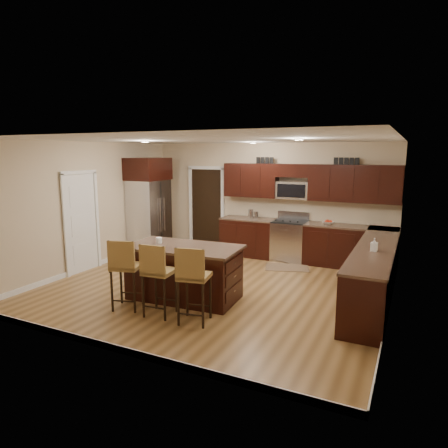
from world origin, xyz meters
The scene contains 23 objects.
floor centered at (0.00, 0.00, 0.00)m, with size 6.00×6.00×0.00m, color olive.
ceiling centered at (0.00, 0.00, 2.70)m, with size 6.00×6.00×0.00m, color silver.
wall_back centered at (0.00, 2.75, 1.35)m, with size 6.00×6.00×0.00m, color #C5B08E.
wall_left centered at (-3.00, 0.00, 1.35)m, with size 5.50×5.50×0.00m, color #C5B08E.
wall_right centered at (3.00, 0.00, 1.35)m, with size 5.50×5.50×0.00m, color #C5B08E.
base_cabinets centered at (1.90, 1.45, 0.46)m, with size 4.02×3.96×0.92m.
upper_cabinets centered at (1.04, 2.58, 1.84)m, with size 4.00×0.33×0.80m.
range centered at (0.68, 2.45, 0.47)m, with size 0.76×0.64×1.11m.
microwave centered at (0.68, 2.60, 1.62)m, with size 0.76×0.31×0.40m, color silver.
doorway centered at (-1.65, 2.73, 1.03)m, with size 0.85×0.03×2.06m, color black.
pantry_door centered at (-2.98, -0.30, 1.02)m, with size 0.03×0.80×2.04m, color white.
letter_decor centered at (0.90, 2.58, 2.29)m, with size 2.20×0.03×0.15m, color black, non-canonical shape.
island centered at (-0.23, -0.73, 0.43)m, with size 1.98×1.13×0.92m.
stool_left centered at (-0.80, -1.58, 0.72)m, with size 0.54×0.54×1.15m.
stool_mid centered at (-0.18, -1.58, 0.71)m, with size 0.46×0.46×1.14m.
stool_right centered at (0.44, -1.58, 0.72)m, with size 0.51×0.51×1.16m.
refrigerator centered at (-2.62, 1.56, 1.21)m, with size 0.79×0.97×2.35m.
floor_mat centered at (0.82, 1.81, 0.01)m, with size 0.93×0.62×0.01m, color brown.
fruit_bowl centered at (1.54, 2.45, 0.95)m, with size 0.25×0.25×0.06m, color silver.
soap_bottle centered at (2.70, 0.29, 1.03)m, with size 0.10×0.10×0.21m, color #B2B2B2.
canister_tall centered at (-0.30, 2.45, 1.03)m, with size 0.12×0.12×0.22m, color silver.
canister_short centered at (-0.16, 2.45, 1.01)m, with size 0.11×0.11×0.17m, color silver.
island_jar centered at (-0.73, -0.73, 0.97)m, with size 0.10×0.10×0.10m, color white.
Camera 1 is at (3.24, -6.34, 2.48)m, focal length 32.00 mm.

